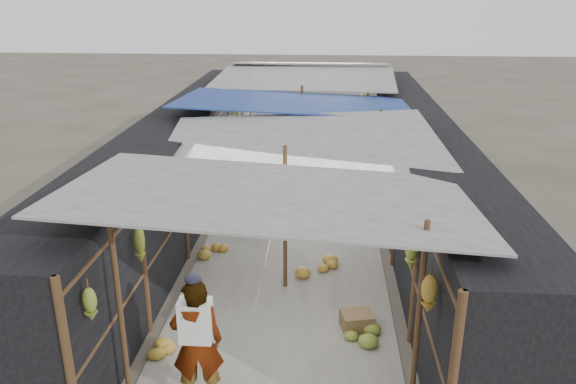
% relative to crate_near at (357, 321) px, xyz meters
% --- Properties ---
extents(aisle_slab, '(3.60, 16.00, 0.02)m').
position_rel_crate_near_xyz_m(aisle_slab, '(-1.21, 4.74, -0.13)').
color(aisle_slab, '#9E998E').
rests_on(aisle_slab, ground).
extents(stall_left, '(1.40, 15.00, 2.30)m').
position_rel_crate_near_xyz_m(stall_left, '(-3.91, 4.74, 1.01)').
color(stall_left, black).
rests_on(stall_left, ground).
extents(stall_right, '(1.40, 15.00, 2.30)m').
position_rel_crate_near_xyz_m(stall_right, '(1.49, 4.74, 1.01)').
color(stall_right, black).
rests_on(stall_right, ground).
extents(crate_near, '(0.56, 0.48, 0.29)m').
position_rel_crate_near_xyz_m(crate_near, '(0.00, 0.00, 0.00)').
color(crate_near, '#977A4C').
rests_on(crate_near, ground).
extents(crate_mid, '(0.58, 0.48, 0.33)m').
position_rel_crate_near_xyz_m(crate_mid, '(-0.25, 4.46, 0.02)').
color(crate_mid, '#977A4C').
rests_on(crate_mid, ground).
extents(crate_back, '(0.54, 0.48, 0.29)m').
position_rel_crate_near_xyz_m(crate_back, '(-1.55, 5.94, 0.00)').
color(crate_back, '#977A4C').
rests_on(crate_back, ground).
extents(black_basin, '(0.55, 0.55, 0.16)m').
position_rel_crate_near_xyz_m(black_basin, '(0.12, 4.53, -0.06)').
color(black_basin, black).
rests_on(black_basin, ground).
extents(vendor_elderly, '(0.71, 0.54, 1.76)m').
position_rel_crate_near_xyz_m(vendor_elderly, '(-2.08, -1.76, 0.74)').
color(vendor_elderly, white).
rests_on(vendor_elderly, ground).
extents(shopper_blue, '(0.88, 0.70, 1.76)m').
position_rel_crate_near_xyz_m(shopper_blue, '(-1.93, 3.45, 0.73)').
color(shopper_blue, navy).
rests_on(shopper_blue, ground).
extents(vendor_seated, '(0.38, 0.59, 0.86)m').
position_rel_crate_near_xyz_m(vendor_seated, '(0.34, 9.42, 0.29)').
color(vendor_seated, '#534E48').
rests_on(vendor_seated, ground).
extents(market_canopy, '(5.62, 15.20, 2.77)m').
position_rel_crate_near_xyz_m(market_canopy, '(-1.18, 5.07, 2.27)').
color(market_canopy, brown).
rests_on(market_canopy, ground).
extents(hanging_bananas, '(3.95, 13.77, 0.82)m').
position_rel_crate_near_xyz_m(hanging_bananas, '(-1.19, 4.64, 1.51)').
color(hanging_bananas, olive).
rests_on(hanging_bananas, ground).
extents(floor_bananas, '(3.83, 11.16, 0.36)m').
position_rel_crate_near_xyz_m(floor_bananas, '(-1.30, 4.14, 0.01)').
color(floor_bananas, '#B48D2E').
rests_on(floor_bananas, ground).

